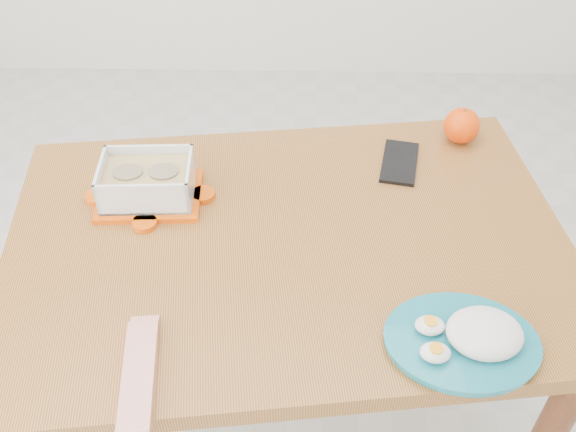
{
  "coord_description": "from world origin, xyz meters",
  "views": [
    {
      "loc": [
        0.22,
        -1.06,
        1.63
      ],
      "look_at": [
        0.2,
        -0.17,
        0.81
      ],
      "focal_mm": 40.0,
      "sensor_mm": 36.0,
      "label": 1
    }
  ],
  "objects_px": {
    "dining_table": "(288,277)",
    "orange_fruit": "(462,126)",
    "smartphone": "(399,162)",
    "rice_plate": "(470,337)",
    "food_container": "(147,182)"
  },
  "relations": [
    {
      "from": "dining_table",
      "to": "orange_fruit",
      "type": "distance_m",
      "value": 0.53
    },
    {
      "from": "orange_fruit",
      "to": "smartphone",
      "type": "height_order",
      "value": "orange_fruit"
    },
    {
      "from": "dining_table",
      "to": "rice_plate",
      "type": "relative_size",
      "value": 4.37
    },
    {
      "from": "orange_fruit",
      "to": "rice_plate",
      "type": "relative_size",
      "value": 0.31
    },
    {
      "from": "food_container",
      "to": "rice_plate",
      "type": "relative_size",
      "value": 0.81
    },
    {
      "from": "rice_plate",
      "to": "smartphone",
      "type": "bearing_deg",
      "value": 101.09
    },
    {
      "from": "orange_fruit",
      "to": "rice_plate",
      "type": "xyz_separation_m",
      "value": [
        -0.08,
        -0.57,
        -0.02
      ]
    },
    {
      "from": "dining_table",
      "to": "orange_fruit",
      "type": "relative_size",
      "value": 14.32
    },
    {
      "from": "food_container",
      "to": "rice_plate",
      "type": "xyz_separation_m",
      "value": [
        0.59,
        -0.36,
        -0.02
      ]
    },
    {
      "from": "dining_table",
      "to": "rice_plate",
      "type": "xyz_separation_m",
      "value": [
        0.3,
        -0.24,
        0.13
      ]
    },
    {
      "from": "orange_fruit",
      "to": "dining_table",
      "type": "bearing_deg",
      "value": -139.49
    },
    {
      "from": "dining_table",
      "to": "smartphone",
      "type": "xyz_separation_m",
      "value": [
        0.24,
        0.24,
        0.12
      ]
    },
    {
      "from": "food_container",
      "to": "smartphone",
      "type": "relative_size",
      "value": 1.45
    },
    {
      "from": "dining_table",
      "to": "rice_plate",
      "type": "height_order",
      "value": "rice_plate"
    },
    {
      "from": "dining_table",
      "to": "food_container",
      "type": "xyz_separation_m",
      "value": [
        -0.29,
        0.11,
        0.16
      ]
    }
  ]
}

